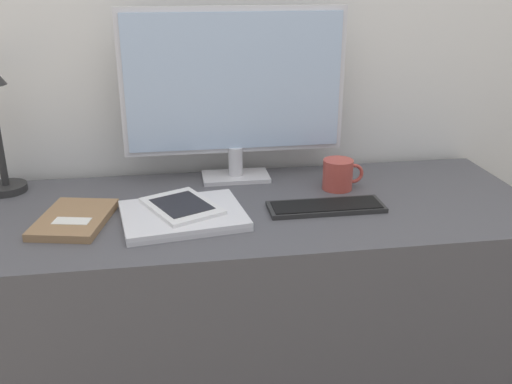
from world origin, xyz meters
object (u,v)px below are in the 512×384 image
(laptop, at_px, (183,215))
(coffee_mug, at_px, (339,174))
(notebook, at_px, (74,219))
(ereader, at_px, (182,206))
(monitor, at_px, (234,88))
(keyboard, at_px, (326,207))

(laptop, relative_size, coffee_mug, 2.77)
(notebook, xyz_separation_m, coffee_mug, (0.70, 0.12, 0.03))
(ereader, height_order, notebook, ereader)
(monitor, relative_size, laptop, 1.95)
(laptop, height_order, ereader, ereader)
(keyboard, xyz_separation_m, ereader, (-0.37, 0.02, 0.02))
(keyboard, bearing_deg, ereader, 177.61)
(notebook, bearing_deg, coffee_mug, 10.05)
(laptop, xyz_separation_m, coffee_mug, (0.44, 0.15, 0.03))
(monitor, bearing_deg, notebook, -149.36)
(monitor, height_order, keyboard, monitor)
(keyboard, distance_m, notebook, 0.63)
(monitor, bearing_deg, ereader, -123.43)
(monitor, relative_size, ereader, 2.60)
(coffee_mug, bearing_deg, ereader, -164.40)
(keyboard, relative_size, notebook, 1.17)
(monitor, xyz_separation_m, coffee_mug, (0.27, -0.13, -0.22))
(monitor, bearing_deg, coffee_mug, -25.10)
(keyboard, relative_size, coffee_mug, 2.56)
(laptop, distance_m, notebook, 0.26)
(notebook, height_order, coffee_mug, coffee_mug)
(keyboard, relative_size, ereader, 1.24)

